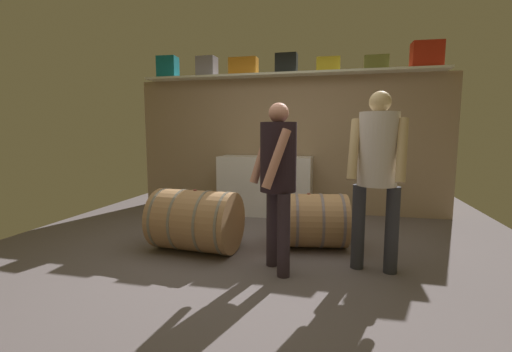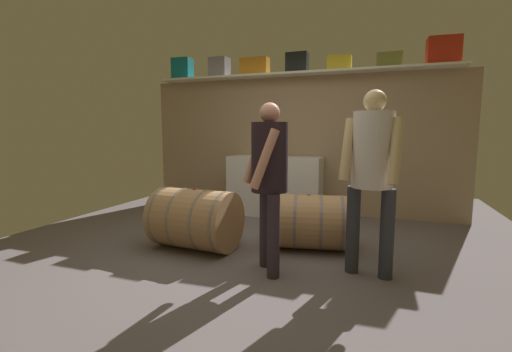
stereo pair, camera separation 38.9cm
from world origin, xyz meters
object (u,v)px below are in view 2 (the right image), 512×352
(toolcase_orange, at_px, (255,67))
(toolcase_olive, at_px, (389,60))
(wine_glass, at_px, (280,150))
(wine_barrel_near, at_px, (195,219))
(toolcase_red, at_px, (443,51))
(visitor_tasting, at_px, (372,164))
(toolcase_black, at_px, (297,63))
(toolcase_grey, at_px, (219,68))
(work_cabinet, at_px, (275,186))
(wine_barrel_far, at_px, (308,222))
(toolcase_yellow, at_px, (339,63))
(wine_bottle_dark, at_px, (274,148))
(toolcase_teal, at_px, (183,69))
(wine_bottle_amber, at_px, (277,148))
(winemaker_pouring, at_px, (269,170))

(toolcase_orange, xyz_separation_m, toolcase_olive, (1.97, 0.00, -0.03))
(wine_glass, xyz_separation_m, wine_barrel_near, (-0.50, -1.66, -0.68))
(toolcase_red, bearing_deg, toolcase_orange, 177.51)
(visitor_tasting, bearing_deg, toolcase_olive, -83.57)
(toolcase_black, relative_size, wine_barrel_near, 0.34)
(toolcase_grey, relative_size, toolcase_red, 0.77)
(work_cabinet, distance_m, wine_barrel_far, 1.64)
(toolcase_yellow, xyz_separation_m, wine_bottle_dark, (-0.90, -0.27, -1.23))
(toolcase_orange, height_order, wine_bottle_dark, toolcase_orange)
(toolcase_teal, bearing_deg, toolcase_yellow, -4.19)
(toolcase_olive, bearing_deg, toolcase_yellow, -178.04)
(toolcase_yellow, height_order, wine_barrel_far, toolcase_yellow)
(toolcase_orange, distance_m, wine_barrel_far, 2.81)
(toolcase_teal, height_order, wine_bottle_dark, toolcase_teal)
(toolcase_grey, height_order, toolcase_yellow, toolcase_grey)
(toolcase_yellow, height_order, wine_barrel_near, toolcase_yellow)
(toolcase_orange, bearing_deg, toolcase_teal, -179.64)
(toolcase_grey, relative_size, wine_bottle_dark, 1.07)
(wine_bottle_dark, height_order, wine_bottle_amber, wine_bottle_amber)
(wine_bottle_amber, bearing_deg, toolcase_olive, 1.93)
(winemaker_pouring, xyz_separation_m, visitor_tasting, (0.87, 0.21, 0.06))
(wine_bottle_dark, bearing_deg, wine_barrel_near, -102.72)
(winemaker_pouring, bearing_deg, toolcase_olive, -55.20)
(toolcase_black, distance_m, wine_bottle_dark, 1.33)
(wine_glass, height_order, wine_barrel_near, wine_glass)
(wine_bottle_amber, bearing_deg, toolcase_yellow, 3.36)
(toolcase_orange, relative_size, wine_glass, 2.91)
(work_cabinet, xyz_separation_m, wine_barrel_near, (-0.38, -1.82, -0.12))
(toolcase_grey, height_order, wine_barrel_far, toolcase_grey)
(toolcase_yellow, bearing_deg, winemaker_pouring, -99.98)
(wine_bottle_dark, distance_m, winemaker_pouring, 2.16)
(wine_barrel_far, bearing_deg, winemaker_pouring, -116.32)
(toolcase_red, relative_size, wine_barrel_near, 0.43)
(work_cabinet, relative_size, wine_barrel_far, 1.53)
(toolcase_grey, distance_m, wine_bottle_amber, 1.62)
(work_cabinet, bearing_deg, wine_barrel_far, -61.14)
(toolcase_black, bearing_deg, toolcase_grey, -179.29)
(work_cabinet, xyz_separation_m, wine_barrel_far, (0.79, -1.43, -0.15))
(toolcase_teal, bearing_deg, wine_bottle_dark, -13.14)
(toolcase_grey, relative_size, wine_barrel_near, 0.33)
(toolcase_grey, bearing_deg, wine_bottle_dark, -12.19)
(toolcase_yellow, relative_size, work_cabinet, 0.24)
(visitor_tasting, bearing_deg, wine_barrel_near, 5.71)
(toolcase_yellow, height_order, wine_bottle_amber, toolcase_yellow)
(toolcase_yellow, bearing_deg, visitor_tasting, -77.96)
(work_cabinet, relative_size, wine_glass, 9.36)
(toolcase_yellow, height_order, work_cabinet, toolcase_yellow)
(toolcase_teal, height_order, wine_barrel_far, toolcase_teal)
(toolcase_orange, xyz_separation_m, wine_barrel_near, (0.01, -2.00, -1.96))
(wine_bottle_amber, height_order, wine_barrel_near, wine_bottle_amber)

